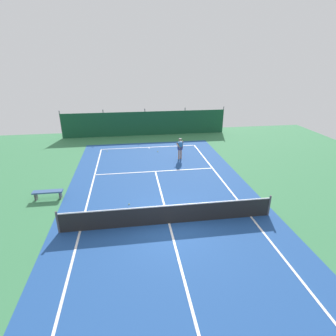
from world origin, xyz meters
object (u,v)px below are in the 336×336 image
object	(u,v)px
courtside_bench	(48,193)
tennis_ball_by_sideline	(107,151)
parked_car	(131,122)
tennis_ball_near_player	(129,204)
tennis_player	(180,147)
tennis_ball_midcourt	(158,151)
tennis_net	(169,214)

from	to	relation	value
courtside_bench	tennis_ball_by_sideline	bearing A→B (deg)	71.03
courtside_bench	parked_car	bearing A→B (deg)	71.66
tennis_ball_near_player	tennis_ball_by_sideline	xyz separation A→B (m)	(-1.72, 9.24, 0.00)
tennis_player	tennis_ball_midcourt	distance (m)	2.66
tennis_player	tennis_ball_midcourt	world-z (taller)	tennis_player
tennis_ball_near_player	courtside_bench	distance (m)	4.65
tennis_ball_by_sideline	courtside_bench	xyz separation A→B (m)	(-2.72, -7.92, 0.34)
tennis_net	tennis_ball_near_player	bearing A→B (deg)	132.09
tennis_net	courtside_bench	world-z (taller)	tennis_net
tennis_net	tennis_player	bearing A→B (deg)	75.92
tennis_net	tennis_ball_by_sideline	xyz separation A→B (m)	(-3.59, 11.31, -0.48)
tennis_net	tennis_ball_midcourt	xyz separation A→B (m)	(0.63, 10.57, -0.48)
tennis_player	tennis_net	bearing A→B (deg)	49.59
tennis_player	parked_car	bearing A→B (deg)	-96.34
tennis_ball_midcourt	courtside_bench	world-z (taller)	courtside_bench
tennis_net	tennis_player	size ratio (longest dim) A/B	6.17
tennis_net	tennis_player	xyz separation A→B (m)	(2.16, 8.60, 0.45)
tennis_player	parked_car	distance (m)	10.31
tennis_player	parked_car	world-z (taller)	parked_car
tennis_ball_midcourt	parked_car	world-z (taller)	parked_car
tennis_ball_near_player	tennis_ball_midcourt	bearing A→B (deg)	73.65
tennis_ball_near_player	courtside_bench	xyz separation A→B (m)	(-4.44, 1.32, 0.34)
tennis_player	courtside_bench	bearing A→B (deg)	5.30
parked_car	tennis_net	bearing A→B (deg)	91.59
tennis_ball_midcourt	tennis_net	bearing A→B (deg)	-93.39
tennis_ball_midcourt	tennis_ball_by_sideline	world-z (taller)	same
tennis_player	courtside_bench	xyz separation A→B (m)	(-8.47, -5.21, -0.59)
parked_car	courtside_bench	world-z (taller)	parked_car
tennis_player	tennis_ball_near_player	world-z (taller)	tennis_player
courtside_bench	tennis_net	bearing A→B (deg)	-28.23
tennis_net	tennis_ball_midcourt	bearing A→B (deg)	86.61
tennis_net	tennis_ball_by_sideline	bearing A→B (deg)	107.59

